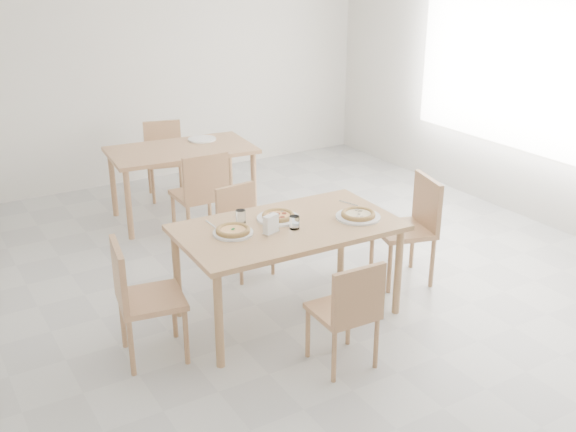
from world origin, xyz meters
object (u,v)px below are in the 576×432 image
pizza_mushroom (358,214)px  chair_east (413,222)px  chair_back_n (165,154)px  plate_empty (202,139)px  chair_north (242,223)px  pizza_margherita (233,230)px  plate_mushroom (358,217)px  pizza_pepperoni (278,215)px  napkin_holder (271,225)px  main_table (288,234)px  plate_pepperoni (278,218)px  plate_margherita (233,233)px  chair_back_s (202,191)px  chair_south (349,308)px  chair_west (138,293)px  second_table (181,156)px  tumbler_b (294,223)px  tumbler_a (241,217)px

pizza_mushroom → chair_east: bearing=11.2°
chair_back_n → plate_empty: (0.22, -0.56, 0.27)m
chair_north → pizza_margherita: size_ratio=2.57×
chair_north → plate_mushroom: bearing=-70.5°
pizza_pepperoni → napkin_holder: (-0.19, -0.21, 0.04)m
main_table → plate_mushroom: bearing=-14.2°
main_table → plate_mushroom: (0.53, -0.15, 0.08)m
chair_east → main_table: bearing=-75.2°
main_table → pizza_pepperoni: (-0.00, 0.14, 0.11)m
plate_pepperoni → plate_empty: same height
main_table → pizza_mushroom: bearing=-14.2°
plate_margherita → plate_mushroom: size_ratio=0.85×
chair_north → chair_back_s: (-0.04, 0.73, 0.08)m
napkin_holder → plate_margherita: bearing=131.5°
chair_east → plate_mushroom: 0.74m
chair_south → plate_margherita: size_ratio=2.72×
napkin_holder → chair_back_s: 1.72m
chair_back_s → chair_back_n: size_ratio=1.08×
chair_south → chair_west: chair_west is taller
pizza_mushroom → second_table: (-0.40, 2.48, -0.12)m
chair_north → plate_pepperoni: (-0.06, -0.74, 0.32)m
pizza_pepperoni → chair_back_n: size_ratio=0.38×
main_table → second_table: size_ratio=1.09×
second_table → napkin_holder: bearing=-92.2°
chair_back_s → plate_empty: bearing=-114.5°
chair_north → tumbler_b: 1.02m
main_table → chair_west: bearing=-178.3°
main_table → napkin_holder: 0.25m
main_table → tumbler_b: bearing=-85.5°
chair_east → second_table: bearing=-139.4°
plate_margherita → tumbler_b: (0.43, -0.14, 0.04)m
chair_north → chair_back_s: bearing=88.1°
main_table → pizza_pepperoni: 0.17m
chair_north → second_table: chair_north is taller
chair_west → pizza_pepperoni: bearing=-73.9°
pizza_pepperoni → plate_empty: (0.45, 2.37, -0.02)m
chair_south → tumbler_a: tumbler_a is taller
plate_mushroom → tumbler_a: size_ratio=3.43×
chair_west → plate_pepperoni: bearing=-73.9°
pizza_pepperoni → plate_empty: 2.41m
chair_west → plate_empty: size_ratio=2.92×
napkin_holder → plate_empty: 2.66m
chair_north → tumbler_a: 0.82m
chair_west → pizza_mushroom: size_ratio=2.67×
napkin_holder → second_table: (0.32, 2.40, -0.15)m
chair_back_s → plate_mushroom: bearing=106.8°
pizza_margherita → napkin_holder: size_ratio=2.06×
plate_empty → chair_north: bearing=-103.2°
chair_north → main_table: bearing=-99.0°
napkin_holder → chair_back_n: 3.19m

